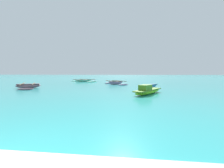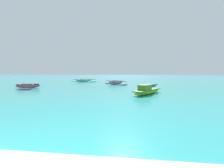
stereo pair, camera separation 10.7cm
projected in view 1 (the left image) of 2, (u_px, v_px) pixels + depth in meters
moored_boat_0 at (148, 91)px, 11.48m from camera, size 2.65×3.58×0.74m
moored_boat_1 at (28, 86)px, 16.00m from camera, size 3.29×4.35×0.51m
moored_boat_2 at (84, 81)px, 27.30m from camera, size 5.05×4.48×0.43m
moored_boat_3 at (150, 86)px, 16.16m from camera, size 2.01×2.08×0.39m
moored_boat_4 at (116, 83)px, 20.92m from camera, size 3.56×3.94×0.52m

